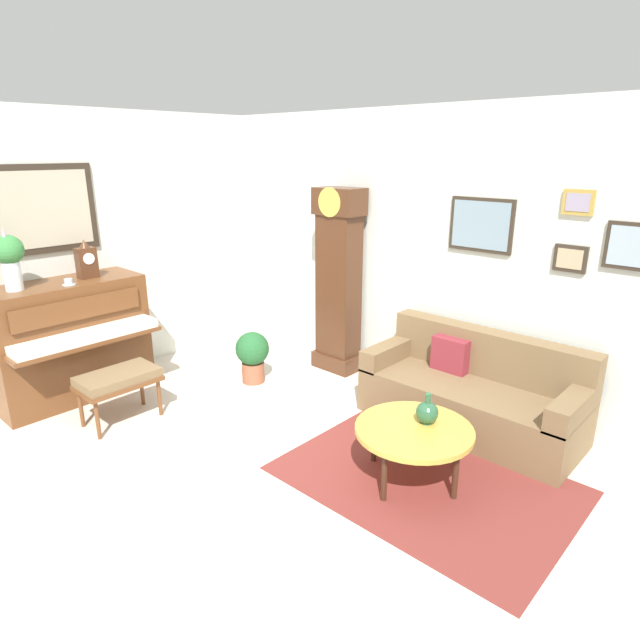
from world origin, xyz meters
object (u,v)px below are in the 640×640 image
(flower_vase, at_px, (9,256))
(teacup, at_px, (69,282))
(mantel_clock, at_px, (86,261))
(grandfather_clock, at_px, (338,286))
(coffee_table, at_px, (414,431))
(piano_bench, at_px, (118,380))
(potted_plant, at_px, (252,354))
(piano, at_px, (70,340))
(couch, at_px, (473,393))
(green_jug, at_px, (427,412))

(flower_vase, height_order, teacup, flower_vase)
(mantel_clock, relative_size, teacup, 3.28)
(grandfather_clock, distance_m, teacup, 2.70)
(coffee_table, relative_size, mantel_clock, 2.32)
(piano_bench, height_order, coffee_table, piano_bench)
(piano_bench, distance_m, grandfather_clock, 2.46)
(grandfather_clock, bearing_deg, piano_bench, -105.39)
(piano_bench, height_order, teacup, teacup)
(flower_vase, xyz_separation_m, teacup, (0.15, 0.42, -0.29))
(potted_plant, bearing_deg, piano, -126.38)
(grandfather_clock, height_order, coffee_table, grandfather_clock)
(couch, bearing_deg, potted_plant, -161.80)
(grandfather_clock, relative_size, mantel_clock, 5.34)
(teacup, height_order, potted_plant, teacup)
(couch, relative_size, flower_vase, 3.28)
(piano, height_order, potted_plant, piano)
(flower_vase, relative_size, teacup, 5.00)
(coffee_table, xyz_separation_m, flower_vase, (-3.31, -1.49, 1.10))
(piano_bench, xyz_separation_m, teacup, (-0.68, -0.04, 0.80))
(teacup, xyz_separation_m, green_jug, (3.19, 1.20, -0.69))
(grandfather_clock, bearing_deg, coffee_table, -34.60)
(mantel_clock, bearing_deg, grandfather_clock, 54.85)
(mantel_clock, height_order, potted_plant, mantel_clock)
(mantel_clock, relative_size, flower_vase, 0.66)
(grandfather_clock, xyz_separation_m, green_jug, (1.87, -1.14, -0.44))
(teacup, height_order, green_jug, teacup)
(piano, relative_size, couch, 0.76)
(coffee_table, xyz_separation_m, teacup, (-3.16, -1.08, 0.81))
(grandfather_clock, xyz_separation_m, teacup, (-1.32, -2.35, 0.24))
(couch, relative_size, teacup, 16.38)
(piano, bearing_deg, couch, 33.62)
(piano_bench, xyz_separation_m, flower_vase, (-0.84, -0.46, 1.09))
(piano_bench, bearing_deg, coffee_table, 22.70)
(potted_plant, bearing_deg, mantel_clock, -131.98)
(piano, xyz_separation_m, piano_bench, (0.84, 0.04, -0.19))
(flower_vase, bearing_deg, mantel_clock, 89.96)
(piano, bearing_deg, piano_bench, 2.88)
(grandfather_clock, distance_m, couch, 1.89)
(grandfather_clock, bearing_deg, teacup, -119.34)
(coffee_table, bearing_deg, grandfather_clock, 145.40)
(grandfather_clock, height_order, mantel_clock, grandfather_clock)
(teacup, bearing_deg, piano_bench, 3.22)
(piano_bench, xyz_separation_m, green_jug, (2.50, 1.16, 0.11))
(couch, bearing_deg, grandfather_clock, 173.65)
(grandfather_clock, height_order, green_jug, grandfather_clock)
(piano_bench, distance_m, mantel_clock, 1.28)
(green_jug, bearing_deg, grandfather_clock, 148.51)
(piano_bench, xyz_separation_m, couch, (2.40, 2.11, -0.09))
(couch, relative_size, potted_plant, 3.39)
(couch, height_order, coffee_table, couch)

